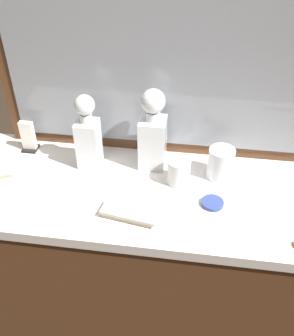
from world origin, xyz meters
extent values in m
cube|color=brown|center=(0.00, 0.00, 0.45)|extent=(1.14, 0.45, 0.90)
cube|color=silver|center=(0.00, 0.00, 0.92)|extent=(1.17, 0.46, 0.03)
cube|color=brown|center=(0.00, 0.22, 1.33)|extent=(1.02, 0.03, 0.77)
cube|color=gray|center=(0.00, 0.20, 1.33)|extent=(0.94, 0.01, 0.69)
cube|color=white|center=(0.00, 0.13, 1.02)|extent=(0.08, 0.08, 0.17)
cube|color=brown|center=(0.00, 0.13, 1.00)|extent=(0.07, 0.07, 0.12)
cylinder|color=white|center=(0.00, 0.13, 1.12)|extent=(0.05, 0.05, 0.03)
sphere|color=white|center=(0.00, 0.13, 1.17)|extent=(0.07, 0.07, 0.07)
cube|color=white|center=(-0.20, 0.10, 1.02)|extent=(0.07, 0.07, 0.16)
cube|color=brown|center=(-0.20, 0.10, 0.98)|extent=(0.06, 0.06, 0.09)
cylinder|color=white|center=(-0.20, 0.10, 1.11)|extent=(0.04, 0.04, 0.03)
sphere|color=white|center=(-0.20, 0.10, 1.16)|extent=(0.06, 0.06, 0.06)
cylinder|color=white|center=(0.09, 0.05, 0.98)|extent=(0.07, 0.07, 0.08)
cylinder|color=silver|center=(0.09, 0.05, 0.94)|extent=(0.07, 0.07, 0.01)
cylinder|color=white|center=(0.22, 0.09, 0.99)|extent=(0.08, 0.08, 0.10)
cylinder|color=silver|center=(0.22, 0.09, 0.94)|extent=(0.08, 0.08, 0.01)
cube|color=#B7A88C|center=(-0.03, -0.13, 0.95)|extent=(0.15, 0.08, 0.01)
cube|color=beige|center=(-0.03, -0.13, 0.96)|extent=(0.17, 0.09, 0.01)
cylinder|color=#33478C|center=(0.20, -0.04, 0.94)|extent=(0.07, 0.07, 0.01)
cube|color=black|center=(-0.43, 0.15, 0.94)|extent=(0.05, 0.05, 0.01)
cube|color=white|center=(-0.43, 0.15, 0.99)|extent=(0.05, 0.02, 0.11)
camera|label=1|loc=(0.12, -0.88, 1.71)|focal=40.86mm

